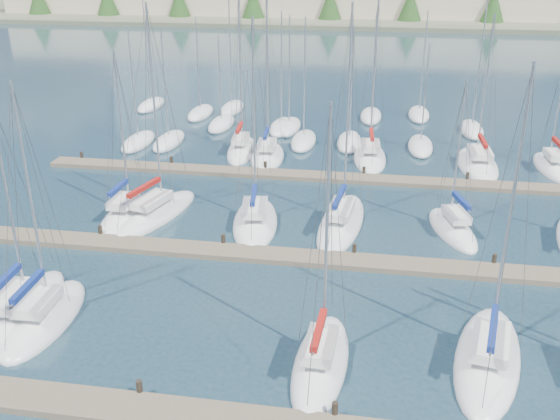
% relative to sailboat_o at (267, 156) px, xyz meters
% --- Properties ---
extents(ground, '(400.00, 400.00, 0.00)m').
position_rel_sailboat_o_xyz_m(ground, '(4.47, 25.70, -0.19)').
color(ground, '#243D49').
rests_on(ground, ground).
extents(dock_mid, '(44.00, 1.93, 1.10)m').
position_rel_sailboat_o_xyz_m(dock_mid, '(4.47, -18.29, -0.04)').
color(dock_mid, '#6B5E4C').
rests_on(dock_mid, ground).
extents(dock_far, '(44.00, 1.93, 1.10)m').
position_rel_sailboat_o_xyz_m(dock_far, '(4.47, -4.29, -0.04)').
color(dock_far, '#6B5E4C').
rests_on(dock_far, ground).
extents(sailboat_o, '(3.55, 8.02, 14.58)m').
position_rel_sailboat_o_xyz_m(sailboat_o, '(0.00, 0.00, 0.00)').
color(sailboat_o, white).
rests_on(sailboat_o, ground).
extents(sailboat_c, '(3.14, 7.56, 12.55)m').
position_rel_sailboat_o_xyz_m(sailboat_c, '(-6.29, -26.79, -0.01)').
color(sailboat_c, white).
rests_on(sailboat_c, ground).
extents(sailboat_h, '(2.78, 6.95, 11.84)m').
position_rel_sailboat_o_xyz_m(sailboat_h, '(-7.12, -14.13, -0.01)').
color(sailboat_h, white).
rests_on(sailboat_h, ground).
extents(sailboat_n, '(3.17, 8.18, 14.41)m').
position_rel_sailboat_o_xyz_m(sailboat_n, '(-2.61, 1.38, 0.01)').
color(sailboat_n, white).
rests_on(sailboat_n, ground).
extents(sailboat_d, '(2.69, 7.62, 12.48)m').
position_rel_sailboat_o_xyz_m(sailboat_d, '(7.58, -28.09, -0.00)').
color(sailboat_d, white).
rests_on(sailboat_d, ground).
extents(sailboat_q, '(3.41, 9.11, 12.96)m').
position_rel_sailboat_o_xyz_m(sailboat_q, '(17.77, 0.86, -0.02)').
color(sailboat_q, white).
rests_on(sailboat_q, ground).
extents(sailboat_k, '(3.61, 10.11, 14.81)m').
position_rel_sailboat_o_xyz_m(sailboat_k, '(7.38, -12.95, -0.01)').
color(sailboat_k, white).
rests_on(sailboat_k, ground).
extents(sailboat_j, '(4.10, 8.71, 14.02)m').
position_rel_sailboat_o_xyz_m(sailboat_j, '(1.71, -13.74, -0.01)').
color(sailboat_j, white).
rests_on(sailboat_j, ground).
extents(sailboat_l, '(3.88, 7.04, 10.53)m').
position_rel_sailboat_o_xyz_m(sailboat_l, '(14.57, -12.84, -0.01)').
color(sailboat_l, white).
rests_on(sailboat_l, ground).
extents(sailboat_r, '(2.43, 7.31, 12.09)m').
position_rel_sailboat_o_xyz_m(sailboat_r, '(23.64, 1.03, 0.00)').
color(sailboat_r, white).
rests_on(sailboat_r, ground).
extents(sailboat_i, '(4.65, 9.41, 14.69)m').
position_rel_sailboat_o_xyz_m(sailboat_i, '(-5.21, -13.56, 0.00)').
color(sailboat_i, white).
rests_on(sailboat_i, ground).
extents(sailboat_e, '(4.52, 9.19, 13.91)m').
position_rel_sailboat_o_xyz_m(sailboat_e, '(14.91, -26.60, -0.01)').
color(sailboat_e, white).
rests_on(sailboat_e, ground).
extents(sailboat_p, '(3.27, 8.44, 14.01)m').
position_rel_sailboat_o_xyz_m(sailboat_p, '(8.81, 1.17, -0.01)').
color(sailboat_p, white).
rests_on(sailboat_p, ground).
extents(sailboat_b, '(3.27, 8.75, 11.89)m').
position_rel_sailboat_o_xyz_m(sailboat_b, '(-7.71, -26.48, -0.02)').
color(sailboat_b, white).
rests_on(sailboat_b, ground).
extents(distant_boats, '(36.93, 20.75, 13.30)m').
position_rel_sailboat_o_xyz_m(distant_boats, '(0.13, 9.46, 0.10)').
color(distant_boats, '#9EA0A5').
rests_on(distant_boats, ground).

